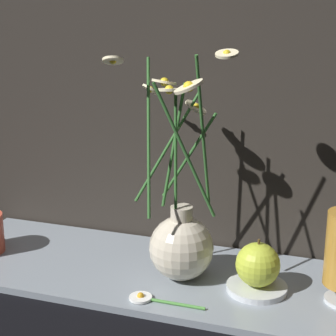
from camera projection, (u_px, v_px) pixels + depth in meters
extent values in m
plane|color=black|center=(162.00, 278.00, 0.97)|extent=(6.00, 6.00, 0.00)
cube|color=gray|center=(162.00, 275.00, 0.97)|extent=(0.80, 0.27, 0.01)
sphere|color=beige|center=(181.00, 248.00, 0.93)|extent=(0.11, 0.11, 0.11)
cylinder|color=beige|center=(182.00, 216.00, 0.91)|extent=(0.04, 0.04, 0.03)
cylinder|color=#336B2D|center=(149.00, 136.00, 0.88)|extent=(0.04, 0.10, 0.24)
cylinder|color=beige|center=(113.00, 60.00, 0.84)|extent=(0.04, 0.04, 0.02)
sphere|color=yellow|center=(113.00, 60.00, 0.84)|extent=(0.01, 0.01, 0.01)
cylinder|color=#336B2D|center=(166.00, 146.00, 0.94)|extent=(0.09, 0.09, 0.18)
cylinder|color=beige|center=(150.00, 89.00, 0.96)|extent=(0.04, 0.04, 0.02)
sphere|color=yellow|center=(150.00, 89.00, 0.96)|extent=(0.01, 0.01, 0.01)
cylinder|color=#336B2D|center=(185.00, 152.00, 0.84)|extent=(0.09, 0.04, 0.21)
cylinder|color=beige|center=(189.00, 87.00, 0.76)|extent=(0.05, 0.06, 0.02)
sphere|color=yellow|center=(189.00, 87.00, 0.76)|extent=(0.02, 0.02, 0.02)
cylinder|color=#336B2D|center=(176.00, 150.00, 0.88)|extent=(0.01, 0.03, 0.19)
cylinder|color=beige|center=(169.00, 90.00, 0.86)|extent=(0.05, 0.05, 0.01)
sphere|color=yellow|center=(169.00, 90.00, 0.86)|extent=(0.01, 0.01, 0.01)
cylinder|color=#336B2D|center=(174.00, 145.00, 0.90)|extent=(0.03, 0.04, 0.20)
cylinder|color=beige|center=(167.00, 82.00, 0.89)|extent=(0.06, 0.06, 0.01)
sphere|color=yellow|center=(167.00, 82.00, 0.89)|extent=(0.01, 0.01, 0.01)
cylinder|color=#336B2D|center=(203.00, 134.00, 0.86)|extent=(0.01, 0.07, 0.25)
cylinder|color=beige|center=(227.00, 54.00, 0.82)|extent=(0.04, 0.04, 0.01)
sphere|color=yellow|center=(227.00, 54.00, 0.82)|extent=(0.01, 0.01, 0.01)
cylinder|color=#336B2D|center=(189.00, 156.00, 0.93)|extent=(0.09, 0.01, 0.15)
cylinder|color=beige|center=(196.00, 107.00, 0.95)|extent=(0.04, 0.04, 0.02)
sphere|color=yellow|center=(196.00, 107.00, 0.95)|extent=(0.01, 0.01, 0.01)
cylinder|color=silver|center=(257.00, 288.00, 0.90)|extent=(0.10, 0.10, 0.01)
sphere|color=#B7C638|center=(258.00, 265.00, 0.89)|extent=(0.07, 0.07, 0.07)
cylinder|color=#4C3819|center=(259.00, 242.00, 0.88)|extent=(0.00, 0.00, 0.01)
cylinder|color=#4C8E3D|center=(173.00, 303.00, 0.86)|extent=(0.10, 0.01, 0.01)
cylinder|color=white|center=(143.00, 298.00, 0.87)|extent=(0.04, 0.04, 0.00)
sphere|color=gold|center=(143.00, 296.00, 0.87)|extent=(0.01, 0.01, 0.01)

